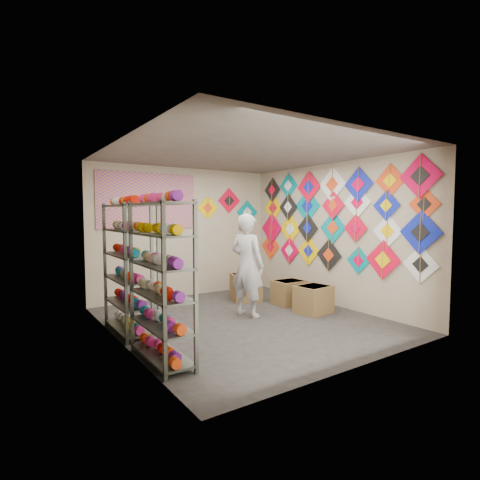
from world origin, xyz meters
TOP-DOWN VIEW (x-y plane):
  - ground at (0.00, 0.00)m, footprint 4.50×4.50m
  - room_walls at (0.00, 0.00)m, footprint 4.50×4.50m
  - shelf_rack_front at (-1.78, -0.85)m, footprint 0.40×1.10m
  - shelf_rack_back at (-1.78, 0.45)m, footprint 0.40×1.10m
  - string_spools at (-1.78, -0.20)m, footprint 0.12×2.36m
  - kite_wall_display at (1.98, 0.05)m, footprint 0.06×4.30m
  - back_wall_kites at (1.12, 2.24)m, footprint 1.59×0.02m
  - poster at (-0.80, 2.23)m, footprint 2.00×0.01m
  - shopkeeper at (0.19, 0.22)m, footprint 0.90×0.82m
  - carton_a at (1.27, -0.28)m, footprint 0.63×0.54m
  - carton_b at (1.33, 0.43)m, footprint 0.58×0.48m
  - carton_c at (0.84, 1.19)m, footprint 0.70×0.74m

SIDE VIEW (x-z plane):
  - ground at x=0.00m, z-range 0.00..0.00m
  - carton_b at x=1.33m, z-range 0.00..0.46m
  - carton_a at x=1.27m, z-range 0.00..0.48m
  - carton_c at x=0.84m, z-range 0.00..0.52m
  - shopkeeper at x=0.19m, z-range 0.00..1.75m
  - shelf_rack_front at x=-1.78m, z-range 0.00..1.90m
  - shelf_rack_back at x=-1.78m, z-range 0.00..1.90m
  - string_spools at x=-1.78m, z-range 0.99..1.11m
  - room_walls at x=0.00m, z-range -0.61..3.89m
  - kite_wall_display at x=1.98m, z-range 0.65..2.66m
  - back_wall_kites at x=1.12m, z-range 1.48..2.32m
  - poster at x=-0.80m, z-range 1.45..2.55m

